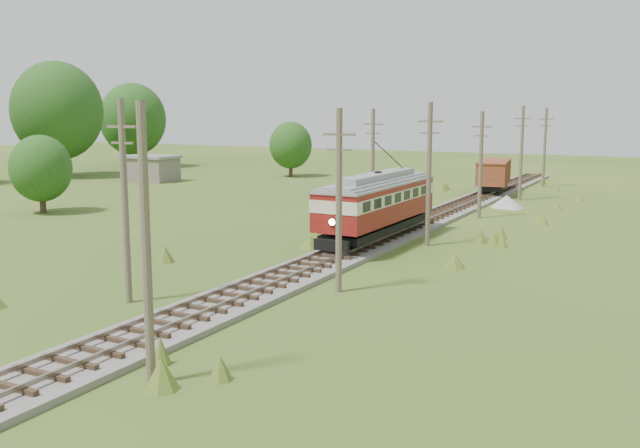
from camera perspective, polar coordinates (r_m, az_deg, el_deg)
The scene contains 17 objects.
railbed_main at distance 49.48m, azimuth 6.21°, elevation -0.61°, with size 3.60×96.00×0.57m.
streetcar at distance 45.84m, azimuth 4.64°, elevation 1.88°, with size 3.09×13.15×5.99m.
gondola at distance 74.46m, azimuth 13.74°, elevation 3.94°, with size 4.15×9.02×2.88m.
gravel_pile at distance 64.71m, azimuth 14.78°, elevation 1.72°, with size 2.98×3.16×1.08m.
utility_pole_r_1 at distance 22.36m, azimuth -13.74°, elevation -1.75°, with size 0.30×0.30×8.80m.
utility_pole_r_2 at distance 33.03m, azimuth 1.52°, elevation 2.01°, with size 1.60×0.30×8.60m.
utility_pole_r_3 at distance 45.03m, azimuth 8.71°, elevation 4.07°, with size 1.60×0.30×9.00m.
utility_pole_r_4 at distance 57.52m, azimuth 12.73°, elevation 4.73°, with size 1.60×0.30×8.40m.
utility_pole_r_5 at distance 70.04m, azimuth 15.81°, elevation 5.57°, with size 1.60×0.30×8.90m.
utility_pole_r_6 at distance 82.83m, azimuth 17.54°, elevation 5.92°, with size 1.60×0.30×8.70m.
utility_pole_l_a at distance 32.31m, azimuth -15.35°, elevation 1.89°, with size 1.60×0.30×9.00m.
utility_pole_l_b at distance 56.18m, azimuth 4.23°, elevation 4.93°, with size 1.60×0.30×8.60m.
tree_left_4 at distance 97.06m, azimuth -20.29°, elevation 8.49°, with size 11.34×11.34×14.61m.
tree_left_5 at distance 109.84m, azimuth -14.74°, elevation 8.11°, with size 9.66×9.66×12.44m.
tree_mid_a at distance 91.76m, azimuth -2.37°, elevation 6.32°, with size 5.46×5.46×7.03m.
tree_mid_c at distance 63.36m, azimuth -21.44°, elevation 4.15°, with size 5.04×5.04×6.49m.
shed at distance 88.26m, azimuth -13.41°, elevation 4.37°, with size 6.40×4.40×3.10m.
Camera 1 is at (17.67, -11.46, 8.52)m, focal length 40.00 mm.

